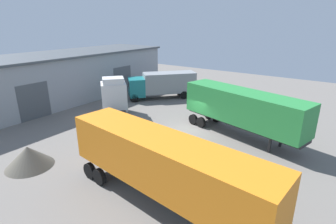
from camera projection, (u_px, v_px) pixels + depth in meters
name	position (u px, v px, depth m)	size (l,w,h in m)	color
ground_plane	(187.00, 130.00, 23.70)	(60.00, 60.00, 0.00)	slate
warehouse_building	(64.00, 76.00, 32.61)	(28.62, 8.63, 5.68)	#93999E
tractor_unit_white	(114.00, 98.00, 26.88)	(5.90, 6.35, 3.94)	silver
container_trailer_green	(242.00, 108.00, 21.62)	(5.24, 11.01, 3.97)	#28843D
box_truck_teal	(163.00, 84.00, 33.08)	(7.87, 7.35, 3.25)	#197075
container_trailer_blue	(162.00, 163.00, 13.21)	(3.80, 12.16, 3.92)	orange
gravel_pile	(29.00, 157.00, 17.55)	(3.11, 3.11, 1.46)	#565147
oil_drum	(101.00, 144.00, 20.03)	(0.58, 0.58, 0.88)	#33519E
traffic_cone	(232.00, 109.00, 28.46)	(0.40, 0.40, 0.55)	black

